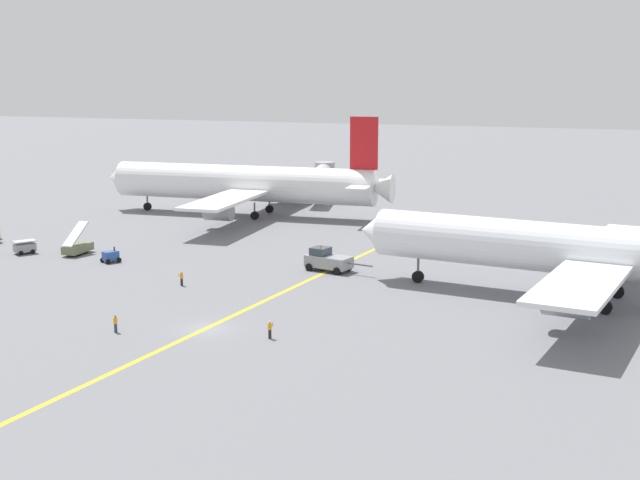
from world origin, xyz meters
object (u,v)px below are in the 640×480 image
(airliner_at_gate_left, at_px, (246,184))
(jet_bridge, at_px, (320,176))
(ground_crew_marshaller_foreground, at_px, (115,323))
(pushback_tug, at_px, (328,260))
(gse_gpu_cart_small, at_px, (111,256))
(gse_baggage_cart_trailing, at_px, (25,247))
(gse_stair_truck_yellow, at_px, (77,246))
(ground_crew_wing_walker_right, at_px, (270,329))
(ground_crew_ramp_agent_by_cones, at_px, (182,278))
(airliner_being_pushed, at_px, (587,252))

(airliner_at_gate_left, bearing_deg, jet_bridge, 75.95)
(jet_bridge, bearing_deg, ground_crew_marshaller_foreground, -82.66)
(airliner_at_gate_left, bearing_deg, pushback_tug, -52.08)
(gse_gpu_cart_small, bearing_deg, airliner_at_gate_left, 88.68)
(gse_baggage_cart_trailing, distance_m, gse_stair_truck_yellow, 6.93)
(ground_crew_wing_walker_right, bearing_deg, pushback_tug, 98.56)
(gse_stair_truck_yellow, bearing_deg, gse_baggage_cart_trailing, -163.33)
(gse_gpu_cart_small, relative_size, gse_stair_truck_yellow, 0.56)
(airliner_at_gate_left, xyz_separation_m, ground_crew_ramp_agent_by_cones, (13.10, -45.44, -4.34))
(gse_gpu_cart_small, xyz_separation_m, ground_crew_marshaller_foreground, (16.83, -24.88, 0.05))
(airliner_at_gate_left, height_order, ground_crew_ramp_agent_by_cones, airliner_at_gate_left)
(gse_baggage_cart_trailing, xyz_separation_m, gse_stair_truck_yellow, (6.64, 1.99, 0.16))
(gse_gpu_cart_small, xyz_separation_m, gse_stair_truck_yellow, (-6.70, 2.66, 0.23))
(ground_crew_marshaller_foreground, bearing_deg, gse_baggage_cart_trailing, 139.74)
(airliner_at_gate_left, bearing_deg, ground_crew_ramp_agent_by_cones, -73.92)
(ground_crew_wing_walker_right, relative_size, ground_crew_ramp_agent_by_cones, 1.01)
(gse_baggage_cart_trailing, height_order, jet_bridge, jet_bridge)
(airliner_at_gate_left, distance_m, ground_crew_wing_walker_right, 66.95)
(airliner_at_gate_left, relative_size, airliner_being_pushed, 0.99)
(ground_crew_ramp_agent_by_cones, bearing_deg, pushback_tug, 44.34)
(ground_crew_ramp_agent_by_cones, xyz_separation_m, jet_bridge, (-7.91, 66.19, 3.48))
(pushback_tug, distance_m, gse_gpu_cart_small, 27.09)
(gse_baggage_cart_trailing, relative_size, ground_crew_wing_walker_right, 1.91)
(ground_crew_ramp_agent_by_cones, height_order, jet_bridge, jet_bridge)
(gse_gpu_cart_small, bearing_deg, pushback_tug, 10.43)
(airliner_at_gate_left, bearing_deg, gse_gpu_cart_small, -91.32)
(pushback_tug, distance_m, gse_stair_truck_yellow, 33.41)
(airliner_at_gate_left, relative_size, ground_crew_wing_walker_right, 30.00)
(airliner_being_pushed, height_order, jet_bridge, airliner_being_pushed)
(airliner_being_pushed, xyz_separation_m, ground_crew_wing_walker_right, (-25.32, -22.15, -4.41))
(airliner_being_pushed, distance_m, gse_baggage_cart_trailing, 69.46)
(gse_baggage_cart_trailing, xyz_separation_m, ground_crew_ramp_agent_by_cones, (27.31, -8.14, -0.02))
(ground_crew_wing_walker_right, bearing_deg, ground_crew_ramp_agent_by_cones, 139.27)
(gse_baggage_cart_trailing, relative_size, gse_stair_truck_yellow, 0.67)
(pushback_tug, height_order, jet_bridge, jet_bridge)
(gse_gpu_cart_small, xyz_separation_m, ground_crew_ramp_agent_by_cones, (13.98, -7.47, 0.05))
(airliner_being_pushed, height_order, ground_crew_wing_walker_right, airliner_being_pushed)
(ground_crew_marshaller_foreground, bearing_deg, airliner_being_pushed, 32.77)
(gse_stair_truck_yellow, distance_m, ground_crew_wing_walker_right, 44.67)
(airliner_being_pushed, xyz_separation_m, gse_baggage_cart_trailing, (-69.32, 0.35, -4.40))
(airliner_at_gate_left, distance_m, airliner_being_pushed, 66.74)
(airliner_being_pushed, distance_m, pushback_tug, 29.97)
(ground_crew_wing_walker_right, height_order, ground_crew_ramp_agent_by_cones, ground_crew_wing_walker_right)
(airliner_at_gate_left, bearing_deg, ground_crew_wing_walker_right, -63.52)
(gse_baggage_cart_trailing, height_order, gse_gpu_cart_small, gse_gpu_cart_small)
(gse_stair_truck_yellow, height_order, ground_crew_wing_walker_right, gse_stair_truck_yellow)
(gse_stair_truck_yellow, bearing_deg, jet_bridge, 77.17)
(gse_baggage_cart_trailing, xyz_separation_m, ground_crew_wing_walker_right, (44.00, -22.51, -0.01))
(airliner_being_pushed, distance_m, gse_stair_truck_yellow, 62.86)
(gse_gpu_cart_small, bearing_deg, gse_baggage_cart_trailing, 177.13)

